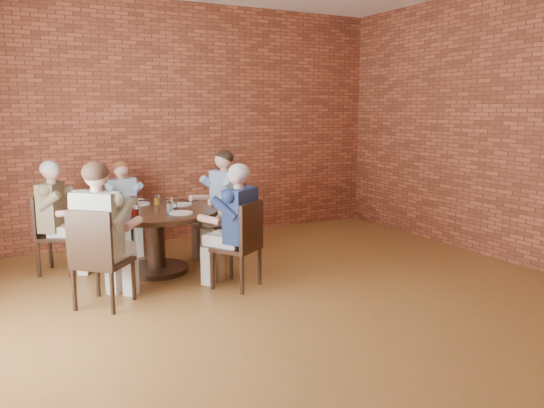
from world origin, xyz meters
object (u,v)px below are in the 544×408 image
chair_a (228,216)px  chair_e (243,242)px  diner_b (124,208)px  diner_c (57,218)px  dining_table (155,228)px  diner_d (102,235)px  chair_d (97,256)px  smartphone (189,210)px  diner_a (222,204)px  chair_c (51,231)px  chair_b (122,217)px  diner_e (236,226)px

chair_a → chair_e: bearing=-32.5°
chair_a → diner_b: (-1.19, 0.71, 0.09)m
diner_c → dining_table: bearing=-90.0°
diner_d → chair_a: bearing=-106.0°
chair_d → smartphone: (1.15, 0.65, 0.23)m
diner_a → smartphone: diner_a is taller
diner_a → chair_c: diner_a is taller
chair_e → smartphone: 0.86m
chair_a → chair_e: 1.36m
chair_a → chair_c: size_ratio=1.04×
diner_d → smartphone: bearing=-110.0°
chair_b → diner_e: bearing=-76.9°
chair_e → diner_e: 0.18m
diner_a → diner_b: size_ratio=1.13×
chair_a → chair_b: (-1.20, 0.78, -0.04)m
chair_b → diner_d: (-0.60, -1.92, 0.23)m
diner_b → smartphone: 1.36m
diner_b → smartphone: (0.47, -1.27, 0.14)m
chair_d → smartphone: chair_d is taller
diner_d → chair_b: bearing=-65.7°
chair_b → smartphone: 1.45m
dining_table → smartphone: size_ratio=9.90×
diner_a → chair_e: bearing=-29.1°
diner_b → chair_e: 2.17m
chair_c → smartphone: (1.42, -0.80, 0.25)m
chair_a → chair_b: chair_a is taller
dining_table → diner_e: (0.62, -0.93, 0.14)m
diner_b → smartphone: size_ratio=8.02×
diner_d → chair_c: bearing=-34.7°
chair_b → diner_b: diner_b is taller
diner_a → diner_c: (-1.97, 0.23, -0.03)m
chair_a → diner_c: bearing=-111.6°
smartphone → dining_table: bearing=147.9°
chair_a → diner_e: 1.32m
diner_b → diner_e: diner_e is taller
chair_c → diner_c: diner_c is taller
chair_a → chair_d: (-1.86, -1.21, 0.01)m
diner_b → diner_d: size_ratio=0.86×
chair_a → diner_c: size_ratio=0.73×
dining_table → diner_a: bearing=16.0°
chair_d → diner_d: diner_d is taller
chair_a → chair_b: size_ratio=1.10×
diner_b → chair_c: bearing=-161.2°
chair_a → chair_c: 2.15m
smartphone → chair_a: bearing=42.9°
diner_e → diner_d: bearing=-37.6°
diner_a → diner_e: bearing=-32.0°
chair_d → diner_d: size_ratio=0.69×
chair_a → chair_c: bearing=-112.4°
diner_a → diner_e: diner_a is taller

